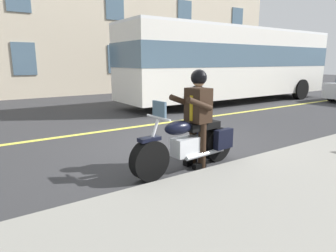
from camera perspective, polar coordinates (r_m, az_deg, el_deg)
name	(u,v)px	position (r m, az deg, el deg)	size (l,w,h in m)	color
ground_plane	(175,142)	(6.93, 1.29, -3.21)	(80.00, 80.00, 0.00)	#333335
lane_center_stripe	(135,127)	(8.59, -6.44, -0.18)	(60.00, 0.16, 0.01)	#E5DB4C
motorcycle_main	(189,144)	(5.17, 4.12, -3.49)	(2.22, 0.70, 1.26)	black
rider_main	(197,110)	(5.18, 5.75, 3.11)	(0.65, 0.58, 1.74)	black
bus_near	(234,61)	(14.10, 12.66, 12.16)	(11.05, 2.70, 3.30)	white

